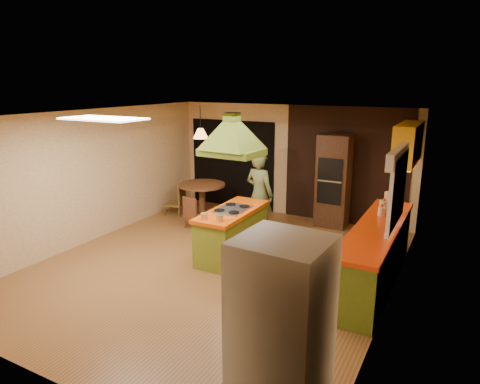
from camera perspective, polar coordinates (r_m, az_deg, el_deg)
The scene contains 21 objects.
ground at distance 7.29m, azimuth -3.16°, elevation -9.73°, with size 6.50×6.50×0.00m, color #945E30.
room_walls at distance 6.87m, azimuth -3.30°, elevation -0.19°, with size 5.50×6.50×6.50m.
ceiling_plane at distance 6.67m, azimuth -3.46°, elevation 10.25°, with size 6.50×6.50×0.00m, color silver.
brick_panel at distance 9.33m, azimuth 13.88°, elevation 3.34°, with size 2.64×0.03×2.50m, color #381E14.
nook_opening at distance 10.38m, azimuth -1.04°, elevation 3.75°, with size 2.20×0.03×2.10m, color black.
right_counter at distance 6.83m, azimuth 17.60°, elevation -7.95°, with size 0.62×3.05×0.92m.
upper_cabinets at distance 7.98m, azimuth 21.50°, elevation 6.01°, with size 0.34×1.40×0.70m, color yellow.
window_right at distance 6.23m, azimuth 20.38°, elevation 2.28°, with size 0.12×1.35×1.06m.
fluor_panel at distance 6.42m, azimuth -17.77°, elevation 9.30°, with size 1.20×0.60×0.03m, color white.
kitchen_island at distance 7.53m, azimuth -1.04°, elevation -5.40°, with size 0.70×1.69×0.86m.
range_hood at distance 7.11m, azimuth -1.10°, elevation 8.55°, with size 1.02×0.76×0.79m.
man at distance 8.43m, azimuth 2.61°, elevation -0.28°, with size 0.61×0.40×1.68m, color brown.
refrigerator at distance 3.83m, azimuth 5.47°, elevation -18.83°, with size 0.73×0.70×1.79m, color silver.
wall_oven at distance 9.16m, azimuth 12.37°, elevation 1.46°, with size 0.66×0.62×1.95m.
dining_table at distance 9.63m, azimuth -5.09°, elevation -0.23°, with size 1.04×1.04×0.78m.
chair_left at distance 9.99m, azimuth -8.75°, elevation -0.81°, with size 0.42×0.42×0.76m, color brown, non-canonical shape.
chair_near at distance 9.03m, azimuth -5.99°, elevation -2.63°, with size 0.37×0.37×0.68m, color brown, non-canonical shape.
pendant_lamp at distance 9.38m, azimuth -5.28°, elevation 7.78°, with size 0.33×0.33×0.21m, color #FF9E3F.
canister_large at distance 7.77m, azimuth 19.24°, elevation -0.88°, with size 0.16×0.16×0.24m, color #F4E1C4.
canister_medium at distance 7.31m, azimuth 18.60°, elevation -1.90°, with size 0.15×0.15×0.21m, color beige.
canister_small at distance 7.16m, azimuth 18.36°, elevation -2.44°, with size 0.11×0.11×0.15m, color beige.
Camera 1 is at (3.49, -5.66, 3.00)m, focal length 32.00 mm.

